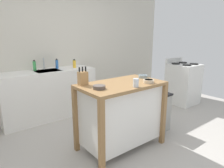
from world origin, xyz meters
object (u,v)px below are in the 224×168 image
at_px(knife_block, 83,78).
at_px(bowl_stoneware_deep, 149,81).
at_px(bowl_ceramic_small, 99,87).
at_px(bottle_hand_soap, 57,64).
at_px(drinking_cup, 136,83).
at_px(bottle_dish_soap, 35,66).
at_px(trash_bin, 158,112).
at_px(bottle_spray_cleaner, 74,64).
at_px(kitchen_island, 121,112).
at_px(bowl_ceramic_wide, 143,76).
at_px(stove, 183,83).
at_px(sink_faucet, 44,64).

distance_m(knife_block, bowl_stoneware_deep, 0.86).
relative_size(bowl_ceramic_small, bottle_hand_soap, 0.77).
bearing_deg(drinking_cup, bottle_dish_soap, 105.54).
height_order(bottle_dish_soap, bottle_hand_soap, bottle_dish_soap).
distance_m(trash_bin, bottle_spray_cleaner, 1.87).
distance_m(kitchen_island, bottle_dish_soap, 1.93).
relative_size(bowl_ceramic_small, bowl_ceramic_wide, 1.13).
xyz_separation_m(kitchen_island, bottle_spray_cleaner, (0.17, 1.64, 0.46)).
bearing_deg(stove, bottle_hand_soap, 154.42).
distance_m(kitchen_island, trash_bin, 0.83).
height_order(bottle_hand_soap, stove, bottle_hand_soap).
distance_m(bowl_ceramic_small, bottle_dish_soap, 1.84).
bearing_deg(bowl_ceramic_small, bowl_ceramic_wide, 7.75).
relative_size(bottle_dish_soap, bottle_spray_cleaner, 1.15).
distance_m(bottle_dish_soap, bottle_spray_cleaner, 0.74).
distance_m(bottle_dish_soap, bottle_hand_soap, 0.41).
bearing_deg(sink_faucet, bottle_dish_soap, -171.47).
height_order(bowl_stoneware_deep, stove, stove).
relative_size(knife_block, drinking_cup, 2.23).
xyz_separation_m(drinking_cup, trash_bin, (0.80, 0.26, -0.66)).
distance_m(kitchen_island, bowl_ceramic_wide, 0.64).
distance_m(knife_block, stove, 2.85).
height_order(bottle_dish_soap, stove, bottle_dish_soap).
relative_size(kitchen_island, bottle_spray_cleaner, 6.63).
bearing_deg(sink_faucet, bowl_stoneware_deep, -71.68).
height_order(trash_bin, bottle_spray_cleaner, bottle_spray_cleaner).
bearing_deg(bowl_ceramic_small, bottle_dish_soap, 95.16).
xyz_separation_m(bowl_ceramic_small, bottle_hand_soap, (0.24, 1.79, 0.05)).
distance_m(bowl_ceramic_small, trash_bin, 1.35).
height_order(bowl_ceramic_small, stove, stove).
bearing_deg(sink_faucet, bowl_ceramic_wide, -64.06).
distance_m(bowl_stoneware_deep, bowl_ceramic_wide, 0.33).
xyz_separation_m(bowl_stoneware_deep, bottle_dish_soap, (-0.85, 1.99, 0.05)).
bearing_deg(knife_block, trash_bin, -10.01).
relative_size(bowl_stoneware_deep, stove, 0.14).
bearing_deg(bowl_ceramic_small, kitchen_island, 7.92).
height_order(trash_bin, stove, stove).
bearing_deg(stove, bottle_spray_cleaner, 153.39).
xyz_separation_m(bowl_stoneware_deep, trash_bin, (0.51, 0.22, -0.63)).
xyz_separation_m(bowl_ceramic_small, drinking_cup, (0.40, -0.20, 0.03)).
bearing_deg(bowl_ceramic_wide, sink_faucet, 115.94).
xyz_separation_m(bowl_ceramic_small, bottle_spray_cleaner, (0.56, 1.69, 0.04)).
relative_size(kitchen_island, stove, 1.11).
height_order(bowl_stoneware_deep, bowl_ceramic_small, bowl_stoneware_deep).
height_order(bottle_spray_cleaner, stove, bottle_spray_cleaner).
bearing_deg(bottle_hand_soap, bowl_stoneware_deep, -77.26).
distance_m(bottle_spray_cleaner, stove, 2.47).
relative_size(knife_block, bottle_hand_soap, 1.22).
relative_size(bowl_stoneware_deep, drinking_cup, 1.34).
distance_m(bowl_stoneware_deep, trash_bin, 0.84).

